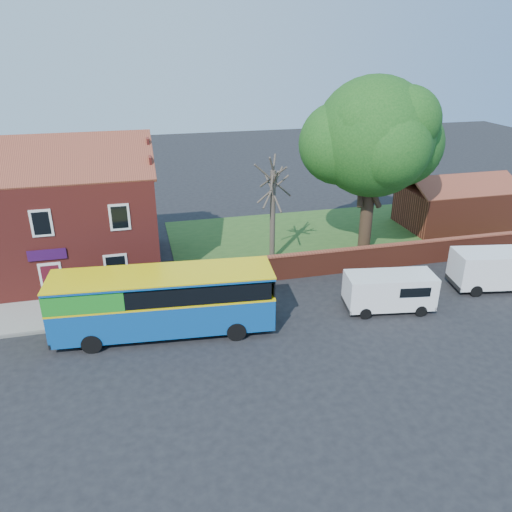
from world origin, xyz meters
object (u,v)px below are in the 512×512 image
object	(u,v)px
van_far	(499,268)
large_tree	(373,140)
van_near	(390,290)
bus	(157,300)

from	to	relation	value
van_far	large_tree	bearing A→B (deg)	136.23
van_near	large_tree	xyz separation A→B (m)	(2.23, 7.85, 6.46)
bus	van_far	bearing A→B (deg)	5.56
bus	large_tree	distance (m)	17.18
van_far	van_near	bearing A→B (deg)	-163.82
bus	van_far	distance (m)	19.64
van_near	large_tree	world-z (taller)	large_tree
van_near	van_far	world-z (taller)	van_far
van_far	large_tree	world-z (taller)	large_tree
bus	van_far	xyz separation A→B (m)	(19.63, 0.22, -0.55)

